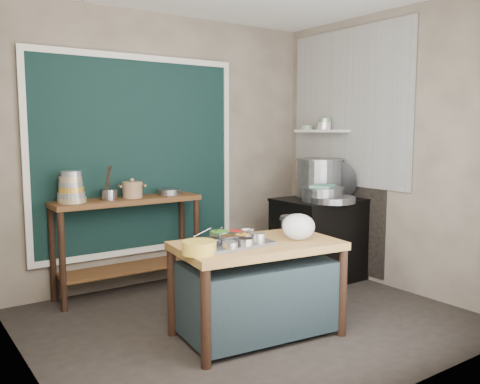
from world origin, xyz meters
TOP-DOWN VIEW (x-y plane):
  - floor at (0.00, 0.00)m, footprint 3.50×3.00m
  - back_wall at (0.00, 1.51)m, footprint 3.50×0.02m
  - left_wall at (-1.76, 0.00)m, footprint 0.02×3.00m
  - right_wall at (1.76, 0.00)m, footprint 0.02×3.00m
  - curtain_panel at (-0.35, 1.47)m, footprint 2.10×0.02m
  - curtain_frame at (-0.35, 1.46)m, footprint 2.22×0.03m
  - tile_panel at (1.74, 0.55)m, footprint 0.02×1.70m
  - soot_patch at (1.74, 0.65)m, footprint 0.01×1.30m
  - wall_shelf at (1.63, 0.85)m, footprint 0.22×0.70m
  - prep_table at (-0.15, -0.30)m, footprint 1.33×0.86m
  - back_counter at (-0.55, 1.28)m, footprint 1.45×0.40m
  - stove_block at (1.35, 0.55)m, footprint 0.90×0.68m
  - stove_top at (1.35, 0.55)m, footprint 0.92×0.69m
  - condiment_tray at (-0.37, -0.27)m, footprint 0.58×0.42m
  - condiment_bowls at (-0.37, -0.27)m, footprint 0.56×0.43m
  - yellow_basin at (-0.71, -0.37)m, footprint 0.30×0.30m
  - saucepan at (0.42, -0.06)m, footprint 0.22×0.22m
  - plastic_bag_a at (0.17, -0.42)m, footprint 0.33×0.30m
  - plastic_bag_b at (0.27, -0.27)m, footprint 0.29×0.26m
  - bowl_stack at (-1.09, 1.27)m, footprint 0.26×0.26m
  - utensil_cup at (-0.74, 1.27)m, footprint 0.21×0.21m
  - ceramic_crock at (-0.50, 1.27)m, footprint 0.25×0.25m
  - wide_bowl at (-0.09, 1.28)m, footprint 0.30×0.30m
  - stock_pot at (1.45, 0.69)m, footprint 0.68×0.68m
  - pot_lid at (1.61, 0.52)m, footprint 0.17×0.42m
  - steamer at (1.21, 0.39)m, footprint 0.57×0.57m
  - green_cloth at (1.21, 0.39)m, footprint 0.33×0.31m
  - shallow_pan at (1.23, 0.27)m, footprint 0.62×0.62m
  - shelf_bowl_stack at (1.63, 0.81)m, footprint 0.16×0.16m
  - shelf_bowl_green at (1.63, 1.10)m, footprint 0.15×0.15m

SIDE VIEW (x-z plane):
  - floor at x=0.00m, z-range -0.02..0.00m
  - prep_table at x=-0.15m, z-range 0.00..0.75m
  - stove_block at x=1.35m, z-range 0.00..0.85m
  - back_counter at x=-0.55m, z-range 0.00..0.95m
  - soot_patch at x=1.74m, z-range 0.05..1.35m
  - condiment_tray at x=-0.37m, z-range 0.75..0.78m
  - yellow_basin at x=-0.71m, z-range 0.75..0.84m
  - condiment_bowls at x=-0.37m, z-range 0.77..0.83m
  - saucepan at x=0.42m, z-range 0.75..0.86m
  - plastic_bag_b at x=0.27m, z-range 0.75..0.93m
  - plastic_bag_a at x=0.17m, z-range 0.75..0.96m
  - stove_top at x=1.35m, z-range 0.85..0.88m
  - shallow_pan at x=1.23m, z-range 0.88..0.94m
  - steamer at x=1.21m, z-range 0.88..1.03m
  - wide_bowl at x=-0.09m, z-range 0.95..1.01m
  - utensil_cup at x=-0.74m, z-range 0.95..1.05m
  - ceramic_crock at x=-0.50m, z-range 0.95..1.09m
  - green_cloth at x=1.21m, z-range 1.03..1.05m
  - bowl_stack at x=-1.09m, z-range 0.93..1.22m
  - pot_lid at x=1.61m, z-range 0.88..1.28m
  - stock_pot at x=1.45m, z-range 0.88..1.30m
  - curtain_panel at x=-0.35m, z-range 0.40..2.30m
  - curtain_frame at x=-0.35m, z-range 0.34..2.36m
  - back_wall at x=0.00m, z-range 0.00..2.80m
  - left_wall at x=-1.76m, z-range 0.00..2.80m
  - right_wall at x=1.76m, z-range 0.00..2.80m
  - wall_shelf at x=1.63m, z-range 1.59..1.61m
  - shelf_bowl_green at x=1.63m, z-range 1.61..1.66m
  - shelf_bowl_stack at x=1.63m, z-range 1.61..1.74m
  - tile_panel at x=1.74m, z-range 1.00..2.70m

